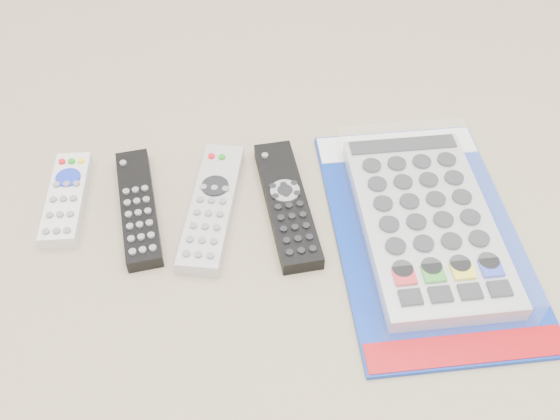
{
  "coord_description": "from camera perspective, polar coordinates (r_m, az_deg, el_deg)",
  "views": [
    {
      "loc": [
        -0.0,
        -0.54,
        0.6
      ],
      "look_at": [
        0.04,
        -0.03,
        0.01
      ],
      "focal_mm": 40.0,
      "sensor_mm": 36.0,
      "label": 1
    }
  ],
  "objects": [
    {
      "name": "remote_slim_black",
      "position": [
        0.81,
        -12.83,
        0.26
      ],
      "size": [
        0.07,
        0.19,
        0.02
      ],
      "rotation": [
        0.0,
        0.0,
        0.16
      ],
      "color": "black",
      "rests_on": "ground"
    },
    {
      "name": "jumbo_remote_packaged",
      "position": [
        0.78,
        13.26,
        -0.9
      ],
      "size": [
        0.23,
        0.37,
        0.05
      ],
      "rotation": [
        0.0,
        0.0,
        0.03
      ],
      "color": "#0E2F9B",
      "rests_on": "ground"
    },
    {
      "name": "remote_silver_dvd",
      "position": [
        0.79,
        -6.23,
        0.32
      ],
      "size": [
        0.09,
        0.21,
        0.02
      ],
      "rotation": [
        0.0,
        0.0,
        -0.19
      ],
      "color": "#B7B6BB",
      "rests_on": "ground"
    },
    {
      "name": "remote_large_black",
      "position": [
        0.79,
        0.63,
        0.63
      ],
      "size": [
        0.07,
        0.21,
        0.02
      ],
      "rotation": [
        0.0,
        0.0,
        0.11
      ],
      "color": "black",
      "rests_on": "ground"
    },
    {
      "name": "remote_small_grey",
      "position": [
        0.85,
        -18.92,
        1.0
      ],
      "size": [
        0.05,
        0.15,
        0.02
      ],
      "rotation": [
        0.0,
        0.0,
        -0.01
      ],
      "color": "silver",
      "rests_on": "ground"
    }
  ]
}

